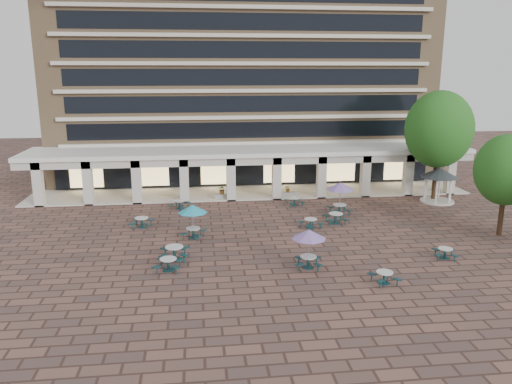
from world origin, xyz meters
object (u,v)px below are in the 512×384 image
Objects in this scene: picnic_table_3 at (445,252)px; gazebo at (439,177)px; picnic_table_0 at (174,252)px; planter_left at (222,193)px; picnic_table_2 at (384,276)px; planter_right at (288,193)px.

picnic_table_3 is 14.83m from gazebo.
picnic_table_0 is 0.58× the size of gazebo.
picnic_table_0 reaches higher than picnic_table_3.
planter_left is (-13.31, 16.67, 0.18)m from picnic_table_3.
gazebo is at bearing -9.60° from planter_left.
picnic_table_2 is 20.02m from planter_right.
planter_right is at bearing 166.04° from gazebo.
gazebo is 2.24× the size of planter_left.
planter_left is at bearing -180.00° from planter_right.
planter_right is (6.19, 0.00, -0.14)m from planter_left.
picnic_table_0 is at bearing -169.24° from picnic_table_3.
picnic_table_3 is (5.24, 3.26, -0.02)m from picnic_table_2.
planter_right is (-7.11, 16.67, 0.03)m from picnic_table_3.
gazebo reaches higher than picnic_table_2.
gazebo reaches higher than picnic_table_0.
planter_right is at bearing 130.04° from picnic_table_3.
picnic_table_0 reaches higher than picnic_table_2.
picnic_table_0 is 25.95m from gazebo.
picnic_table_0 is 17.21m from picnic_table_3.
picnic_table_2 is 0.51× the size of gazebo.
gazebo is at bearing 82.59° from picnic_table_3.
picnic_table_0 is 1.30× the size of planter_right.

